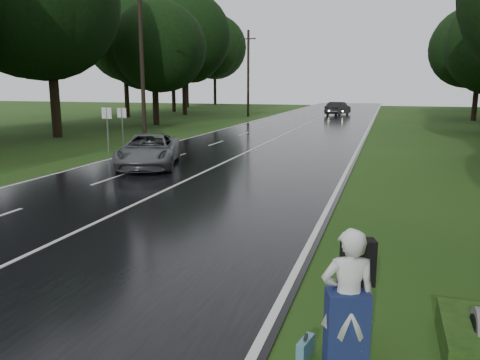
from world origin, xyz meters
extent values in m
plane|color=#254514|center=(0.00, 0.00, 0.00)|extent=(160.00, 160.00, 0.00)
cube|color=black|center=(0.00, 20.00, 0.02)|extent=(12.00, 140.00, 0.04)
cube|color=silver|center=(0.00, 20.00, 0.04)|extent=(0.12, 140.00, 0.01)
imported|color=#565A5C|center=(-2.91, 11.06, 0.78)|extent=(4.12, 5.85, 1.48)
imported|color=black|center=(1.43, 50.72, 0.84)|extent=(2.78, 5.11, 1.60)
imported|color=silver|center=(7.03, -1.94, 0.97)|extent=(0.82, 0.66, 1.94)
cube|color=navy|center=(7.03, -1.94, 0.54)|extent=(0.63, 0.51, 1.09)
cube|color=black|center=(7.11, -1.67, 1.40)|extent=(0.49, 0.35, 0.62)
cube|color=teal|center=(6.49, -1.87, 0.14)|extent=(0.20, 0.41, 0.28)
camera|label=1|loc=(7.39, -7.69, 3.71)|focal=34.87mm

